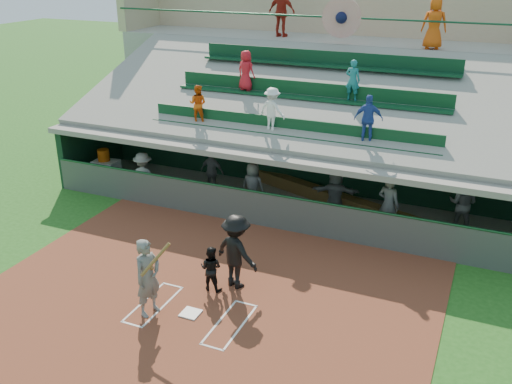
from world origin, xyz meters
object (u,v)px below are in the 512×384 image
at_px(catcher, 211,268).
at_px(white_table, 107,171).
at_px(home_plate, 191,313).
at_px(water_cooler, 104,155).
at_px(batter_at_plate, 148,277).

xyz_separation_m(catcher, white_table, (-6.96, 5.03, -0.19)).
distance_m(home_plate, water_cooler, 9.43).
relative_size(white_table, water_cooler, 2.07).
distance_m(home_plate, white_table, 9.36).
bearing_deg(home_plate, water_cooler, 138.83).
bearing_deg(catcher, white_table, -37.83).
relative_size(home_plate, batter_at_plate, 0.22).
distance_m(catcher, white_table, 8.59).
bearing_deg(catcher, batter_at_plate, 58.49).
bearing_deg(water_cooler, white_table, 18.55).
height_order(catcher, water_cooler, water_cooler).
distance_m(white_table, water_cooler, 0.60).
bearing_deg(white_table, home_plate, -43.77).
xyz_separation_m(batter_at_plate, water_cooler, (-6.17, 6.50, 0.04)).
bearing_deg(home_plate, batter_at_plate, -159.93).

